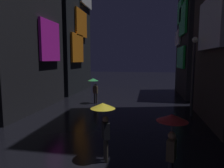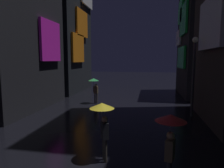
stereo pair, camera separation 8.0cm
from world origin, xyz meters
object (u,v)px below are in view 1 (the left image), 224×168
at_px(pedestrian_far_right_yellow, 104,116).
at_px(streetlamp_right_far, 194,67).
at_px(pedestrian_foreground_right_red, 172,130).
at_px(pedestrian_near_crossing_green, 94,84).

height_order(pedestrian_far_right_yellow, streetlamp_right_far, streetlamp_right_far).
bearing_deg(pedestrian_foreground_right_red, pedestrian_far_right_yellow, 153.25).
bearing_deg(pedestrian_near_crossing_green, streetlamp_right_far, -20.15).
xyz_separation_m(pedestrian_far_right_yellow, streetlamp_right_far, (4.37, 6.57, 1.54)).
height_order(pedestrian_near_crossing_green, streetlamp_right_far, streetlamp_right_far).
bearing_deg(pedestrian_far_right_yellow, pedestrian_near_crossing_green, 107.50).
height_order(pedestrian_foreground_right_red, pedestrian_far_right_yellow, same).
xyz_separation_m(pedestrian_near_crossing_green, streetlamp_right_far, (7.29, -2.67, 1.54)).
bearing_deg(pedestrian_foreground_right_red, streetlamp_right_far, 74.49).
distance_m(pedestrian_far_right_yellow, streetlamp_right_far, 8.04).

